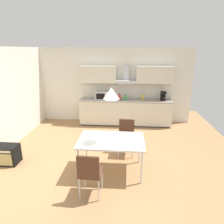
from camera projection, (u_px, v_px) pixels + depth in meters
ground_plane at (97, 163)px, 4.68m from camera, size 7.23×8.71×0.02m
wall_back at (108, 86)px, 7.09m from camera, size 5.78×0.10×2.60m
kitchen_counter at (125, 112)px, 6.96m from camera, size 3.14×0.66×0.88m
backsplash_tile at (126, 91)px, 7.04m from camera, size 3.12×0.02×0.48m
upper_wall_cabinets at (126, 75)px, 6.72m from camera, size 3.12×0.40×0.57m
microwave at (102, 95)px, 6.84m from camera, size 0.48×0.35×0.28m
coffee_maker at (163, 96)px, 6.71m from camera, size 0.18×0.19×0.30m
bottle_green at (126, 98)px, 6.75m from camera, size 0.08×0.08×0.20m
bottle_yellow at (142, 97)px, 6.78m from camera, size 0.06×0.06×0.23m
bottle_red at (120, 97)px, 6.78m from camera, size 0.08×0.08×0.22m
dining_table at (111, 142)px, 4.15m from camera, size 1.35×0.89×0.74m
chair_far_right at (126, 133)px, 4.96m from camera, size 0.42×0.42×0.87m
chair_near_left at (90, 171)px, 3.43m from camera, size 0.42×0.42×0.87m
guitar_amp at (7, 154)px, 4.59m from camera, size 0.52×0.37×0.44m
pendant_lamp at (111, 93)px, 3.84m from camera, size 0.32×0.32×0.22m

